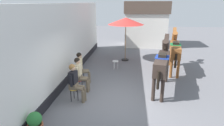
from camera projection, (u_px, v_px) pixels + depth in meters
The scene contains 11 objects.
ground_plane at pixel (124, 72), 9.92m from camera, with size 40.00×40.00×0.00m, color slate.
pub_facade_wall at pixel (63, 48), 8.29m from camera, with size 0.34×14.00×3.40m.
distant_cottage at pixel (146, 23), 15.51m from camera, with size 3.40×2.60×3.50m.
seated_visitor_near at pixel (75, 81), 6.85m from camera, with size 0.61×0.49×1.39m.
seated_visitor_middle at pixel (80, 73), 7.64m from camera, with size 0.61×0.49×1.39m.
seated_visitor_far at pixel (81, 66), 8.42m from camera, with size 0.61×0.48×1.39m.
saddled_horse_near at pixel (162, 62), 7.68m from camera, with size 0.97×2.95×2.06m.
saddled_horse_far at pixel (175, 49), 9.87m from camera, with size 0.75×2.98×2.06m.
flower_planter_near at pixel (35, 123), 5.22m from camera, with size 0.43×0.43×0.64m.
cafe_parasol at pixel (126, 21), 11.28m from camera, with size 2.10×2.10×2.58m.
spare_stool_white at pixel (115, 62), 10.27m from camera, with size 0.32×0.32×0.46m.
Camera 1 is at (0.41, -6.33, 3.44)m, focal length 31.07 mm.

